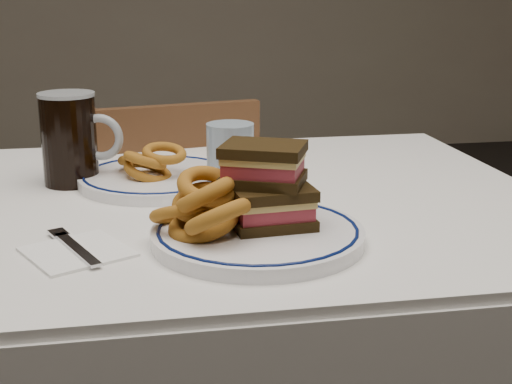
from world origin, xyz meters
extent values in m
cube|color=silver|center=(0.00, 0.00, 0.73)|extent=(1.26, 0.86, 0.03)
cylinder|color=#4B2C18|center=(0.54, 0.34, 0.35)|extent=(0.06, 0.06, 0.71)
cube|color=silver|center=(0.00, 0.43, 0.65)|extent=(1.26, 0.01, 0.17)
cube|color=#4B2C18|center=(0.01, 0.55, 0.40)|extent=(0.46, 0.46, 0.04)
cylinder|color=#4B2C18|center=(0.14, 0.75, 0.19)|extent=(0.03, 0.03, 0.38)
cylinder|color=#4B2C18|center=(0.20, 0.42, 0.19)|extent=(0.03, 0.03, 0.38)
cylinder|color=#4B2C18|center=(-0.19, 0.68, 0.19)|extent=(0.03, 0.03, 0.38)
cube|color=#4B2C18|center=(0.04, 0.38, 0.63)|extent=(0.39, 0.10, 0.43)
cylinder|color=white|center=(0.12, -0.22, 0.76)|extent=(0.29, 0.29, 0.02)
torus|color=#0A174D|center=(0.12, -0.22, 0.77)|extent=(0.27, 0.27, 0.01)
cube|color=black|center=(0.14, -0.21, 0.78)|extent=(0.11, 0.09, 0.01)
cube|color=#A8303B|center=(0.14, -0.21, 0.79)|extent=(0.11, 0.09, 0.02)
cube|color=tan|center=(0.14, -0.21, 0.81)|extent=(0.11, 0.09, 0.01)
cube|color=black|center=(0.14, -0.21, 0.82)|extent=(0.11, 0.09, 0.01)
cube|color=black|center=(0.13, -0.20, 0.83)|extent=(0.13, 0.12, 0.01)
cube|color=#A8303B|center=(0.13, -0.20, 0.85)|extent=(0.12, 0.11, 0.02)
cube|color=tan|center=(0.13, -0.20, 0.86)|extent=(0.13, 0.11, 0.01)
cube|color=black|center=(0.13, -0.20, 0.87)|extent=(0.13, 0.12, 0.01)
torus|color=brown|center=(0.04, -0.22, 0.78)|extent=(0.10, 0.10, 0.05)
torus|color=brown|center=(0.02, -0.20, 0.79)|extent=(0.09, 0.09, 0.06)
torus|color=brown|center=(0.06, -0.25, 0.80)|extent=(0.10, 0.09, 0.08)
torus|color=brown|center=(0.04, -0.21, 0.81)|extent=(0.09, 0.08, 0.06)
torus|color=brown|center=(0.05, -0.22, 0.82)|extent=(0.10, 0.09, 0.08)
torus|color=brown|center=(0.05, -0.21, 0.83)|extent=(0.09, 0.08, 0.06)
cylinder|color=silver|center=(0.11, -0.12, 0.78)|extent=(0.05, 0.05, 0.03)
cylinder|color=#961402|center=(0.11, -0.12, 0.79)|extent=(0.04, 0.04, 0.01)
cylinder|color=black|center=(-0.15, 0.13, 0.83)|extent=(0.09, 0.09, 0.16)
cylinder|color=#99A0A7|center=(-0.15, 0.13, 0.91)|extent=(0.10, 0.10, 0.01)
torus|color=#99A0A7|center=(-0.10, 0.11, 0.83)|extent=(0.08, 0.03, 0.08)
cylinder|color=#93AABE|center=(0.11, 0.00, 0.81)|extent=(0.08, 0.08, 0.12)
cylinder|color=white|center=(0.00, 0.10, 0.76)|extent=(0.28, 0.28, 0.02)
torus|color=#0A174D|center=(0.00, 0.10, 0.77)|extent=(0.26, 0.26, 0.01)
torus|color=brown|center=(-0.02, 0.09, 0.78)|extent=(0.09, 0.09, 0.05)
torus|color=brown|center=(-0.03, 0.13, 0.79)|extent=(0.08, 0.08, 0.04)
torus|color=brown|center=(-0.02, 0.08, 0.80)|extent=(0.08, 0.08, 0.05)
torus|color=brown|center=(0.01, 0.09, 0.81)|extent=(0.08, 0.08, 0.04)
cube|color=white|center=(-0.12, -0.22, 0.75)|extent=(0.16, 0.16, 0.00)
cube|color=#BBBBC0|center=(-0.12, -0.22, 0.76)|extent=(0.07, 0.13, 0.00)
cube|color=#BBBBC0|center=(-0.15, -0.15, 0.76)|extent=(0.03, 0.04, 0.00)
camera|label=1|loc=(-0.05, -1.11, 1.09)|focal=50.00mm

